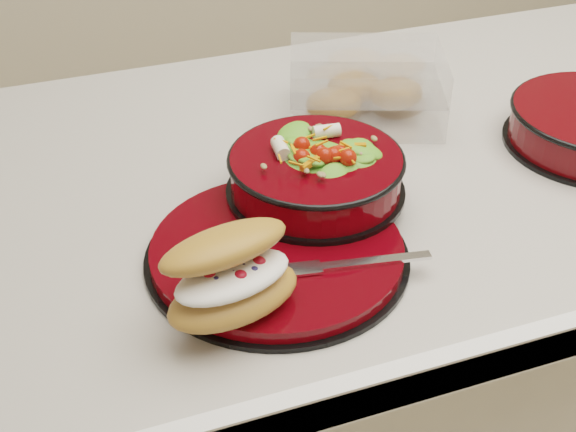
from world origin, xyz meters
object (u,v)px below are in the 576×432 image
object	(u,v)px
fork	(353,263)
pastry_box	(365,88)
salad_bowl	(316,168)
island_counter	(376,383)
croissant	(231,275)
dinner_plate	(278,252)

from	to	relation	value
fork	pastry_box	distance (m)	0.37
fork	pastry_box	size ratio (longest dim) A/B	0.62
pastry_box	salad_bowl	bearing A→B (deg)	-107.63
island_counter	fork	distance (m)	0.55
croissant	pastry_box	world-z (taller)	croissant
island_counter	salad_bowl	xyz separation A→B (m)	(-0.15, -0.09, 0.50)
dinner_plate	croissant	xyz separation A→B (m)	(-0.07, -0.08, 0.05)
dinner_plate	island_counter	bearing A→B (deg)	36.40
dinner_plate	salad_bowl	world-z (taller)	salad_bowl
island_counter	croissant	world-z (taller)	croissant
dinner_plate	fork	distance (m)	0.09
dinner_plate	pastry_box	bearing A→B (deg)	50.24
island_counter	fork	bearing A→B (deg)	-126.13
island_counter	salad_bowl	world-z (taller)	salad_bowl
pastry_box	dinner_plate	bearing A→B (deg)	-109.05
island_counter	croissant	xyz separation A→B (m)	(-0.30, -0.25, 0.51)
salad_bowl	fork	xyz separation A→B (m)	(-0.01, -0.14, -0.03)
croissant	fork	xyz separation A→B (m)	(0.14, 0.02, -0.04)
dinner_plate	salad_bowl	xyz separation A→B (m)	(0.08, 0.08, 0.04)
fork	pastry_box	bearing A→B (deg)	-16.38
dinner_plate	croissant	world-z (taller)	croissant
salad_bowl	fork	size ratio (longest dim) A/B	1.35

